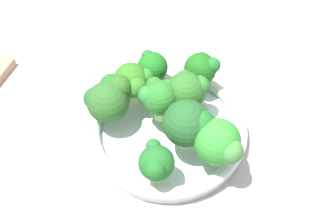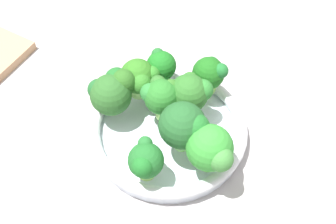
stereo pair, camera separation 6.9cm
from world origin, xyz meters
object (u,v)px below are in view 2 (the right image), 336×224
broccoli_floret_5 (112,91)px  broccoli_floret_1 (210,149)px  broccoli_floret_8 (145,161)px  bowl (168,131)px  broccoli_floret_4 (185,126)px  broccoli_floret_3 (160,96)px  broccoli_floret_7 (160,66)px  broccoli_floret_0 (190,93)px  broccoli_floret_2 (139,78)px  broccoli_floret_6 (210,73)px

broccoli_floret_5 → broccoli_floret_1: bearing=147.2°
broccoli_floret_5 → broccoli_floret_8: bearing=118.2°
bowl → broccoli_floret_4: (-2.62, 3.90, 6.60)cm
broccoli_floret_3 → broccoli_floret_7: size_ratio=1.13×
broccoli_floret_8 → broccoli_floret_0: bearing=-114.9°
broccoli_floret_2 → broccoli_floret_8: broccoli_floret_2 is taller
bowl → broccoli_floret_2: size_ratio=3.65×
broccoli_floret_1 → broccoli_floret_6: broccoli_floret_1 is taller
broccoli_floret_4 → broccoli_floret_5: (11.13, -6.45, -1.01)cm
bowl → broccoli_floret_3: (1.31, -1.77, 6.07)cm
broccoli_floret_7 → broccoli_floret_3: bearing=94.4°
bowl → broccoli_floret_2: 9.14cm
broccoli_floret_0 → bowl: bearing=41.7°
broccoli_floret_6 → broccoli_floret_8: (8.23, 16.49, -0.17)cm
bowl → broccoli_floret_5: broccoli_floret_5 is taller
broccoli_floret_3 → broccoli_floret_4: size_ratio=0.86×
broccoli_floret_4 → broccoli_floret_2: bearing=-51.9°
broccoli_floret_4 → broccoli_floret_7: bearing=-70.0°
broccoli_floret_2 → broccoli_floret_6: (-10.69, -1.98, -0.17)cm
broccoli_floret_6 → broccoli_floret_7: same height
broccoli_floret_3 → broccoli_floret_6: 9.28cm
broccoli_floret_3 → broccoli_floret_5: broccoli_floret_3 is taller
broccoli_floret_3 → broccoli_floret_6: broccoli_floret_3 is taller
broccoli_floret_4 → broccoli_floret_5: bearing=-30.1°
broccoli_floret_0 → broccoli_floret_4: broccoli_floret_4 is taller
broccoli_floret_6 → broccoli_floret_0: bearing=59.8°
broccoli_floret_0 → broccoli_floret_8: (5.43, 11.68, -0.88)cm
broccoli_floret_0 → broccoli_floret_5: bearing=1.0°
broccoli_floret_3 → broccoli_floret_7: bearing=-85.6°
broccoli_floret_5 → broccoli_floret_7: size_ratio=1.14×
broccoli_floret_1 → broccoli_floret_7: size_ratio=1.23×
broccoli_floret_4 → broccoli_floret_7: size_ratio=1.32×
broccoli_floret_0 → broccoli_floret_7: 7.40cm
broccoli_floret_5 → broccoli_floret_3: bearing=173.8°
broccoli_floret_3 → broccoli_floret_4: bearing=124.8°
broccoli_floret_0 → broccoli_floret_2: size_ratio=1.10×
broccoli_floret_2 → broccoli_floret_6: size_ratio=1.06×
broccoli_floret_5 → broccoli_floret_8: 13.03cm
broccoli_floret_5 → broccoli_floret_8: size_ratio=1.22×
broccoli_floret_7 → broccoli_floret_8: size_ratio=1.07×
broccoli_floret_4 → broccoli_floret_8: (4.97, 5.02, -1.54)cm
broccoli_floret_4 → broccoli_floret_5: 12.90cm
broccoli_floret_5 → broccoli_floret_4: bearing=149.9°
broccoli_floret_8 → broccoli_floret_5: bearing=-61.8°
bowl → broccoli_floret_5: (8.51, -2.55, 5.58)cm
broccoli_floret_0 → broccoli_floret_1: broccoli_floret_1 is taller
broccoli_floret_2 → broccoli_floret_7: 4.02cm
broccoli_floret_2 → broccoli_floret_4: bearing=128.1°
broccoli_floret_7 → broccoli_floret_1: bearing=117.7°
broccoli_floret_0 → broccoli_floret_7: broccoli_floret_0 is taller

